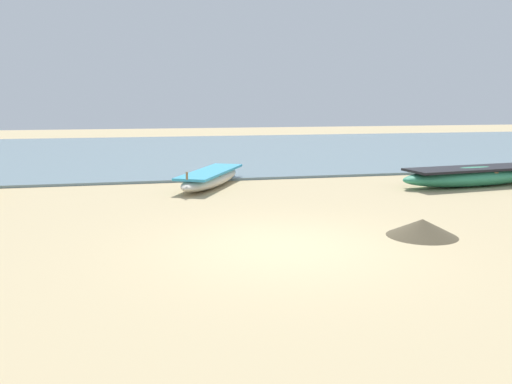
# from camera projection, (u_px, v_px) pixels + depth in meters

# --- Properties ---
(ground) EXTENTS (80.00, 80.00, 0.00)m
(ground) POSITION_uv_depth(u_px,v_px,m) (285.00, 248.00, 9.05)
(ground) COLOR tan
(sea_water) EXTENTS (60.00, 20.00, 0.08)m
(sea_water) POSITION_uv_depth(u_px,v_px,m) (188.00, 151.00, 26.09)
(sea_water) COLOR slate
(sea_water) RESTS_ON ground
(fishing_boat_3) EXTENTS (5.02, 1.72, 0.76)m
(fishing_boat_3) POSITION_uv_depth(u_px,v_px,m) (474.00, 176.00, 15.55)
(fishing_boat_3) COLOR #338C66
(fishing_boat_3) RESTS_ON ground
(fishing_boat_4) EXTENTS (2.67, 4.00, 0.66)m
(fishing_boat_4) POSITION_uv_depth(u_px,v_px,m) (211.00, 178.00, 15.49)
(fishing_boat_4) COLOR beige
(fishing_boat_4) RESTS_ON ground
(debris_pile_0) EXTENTS (1.65, 1.65, 0.33)m
(debris_pile_0) POSITION_uv_depth(u_px,v_px,m) (422.00, 228.00, 9.79)
(debris_pile_0) COLOR brown
(debris_pile_0) RESTS_ON ground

